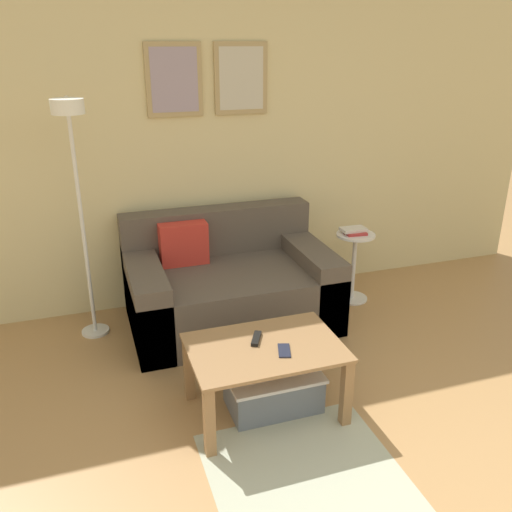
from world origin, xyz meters
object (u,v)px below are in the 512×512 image
object	(u,v)px
storage_bin	(273,390)
coffee_table	(265,359)
couch	(229,286)
floor_lamp	(76,171)
remote_control	(256,339)
side_table	(354,261)
cell_phone	(284,351)
book_stack	(354,231)

from	to	relation	value
storage_bin	coffee_table	bearing A→B (deg)	-166.04
couch	floor_lamp	distance (m)	1.39
remote_control	couch	bearing A→B (deg)	109.88
couch	side_table	bearing A→B (deg)	1.32
storage_bin	floor_lamp	bearing A→B (deg)	131.00
couch	cell_phone	xyz separation A→B (m)	(-0.02, -1.22, 0.15)
coffee_table	storage_bin	bearing A→B (deg)	13.96
floor_lamp	cell_phone	bearing A→B (deg)	-50.72
storage_bin	couch	bearing A→B (deg)	87.58
couch	book_stack	xyz separation A→B (m)	(1.07, 0.04, 0.32)
coffee_table	cell_phone	distance (m)	0.15
floor_lamp	remote_control	size ratio (longest dim) A/B	11.42
coffee_table	storage_bin	size ratio (longest dim) A/B	1.56
floor_lamp	book_stack	bearing A→B (deg)	1.92
coffee_table	cell_phone	size ratio (longest dim) A/B	6.16
floor_lamp	couch	bearing A→B (deg)	1.40
side_table	remote_control	size ratio (longest dim) A/B	3.88
coffee_table	remote_control	size ratio (longest dim) A/B	5.75
floor_lamp	cell_phone	size ratio (longest dim) A/B	12.24
coffee_table	storage_bin	world-z (taller)	coffee_table
side_table	book_stack	size ratio (longest dim) A/B	2.85
couch	floor_lamp	world-z (taller)	floor_lamp
couch	floor_lamp	xyz separation A→B (m)	(-1.00, -0.02, 0.97)
couch	coffee_table	bearing A→B (deg)	-95.32
couch	book_stack	world-z (taller)	couch
side_table	remote_control	xyz separation A→B (m)	(-1.21, -1.09, 0.10)
storage_bin	side_table	size ratio (longest dim) A/B	0.95
floor_lamp	remote_control	world-z (taller)	floor_lamp
couch	side_table	distance (m)	1.08
coffee_table	book_stack	distance (m)	1.69
floor_lamp	coffee_table	bearing A→B (deg)	-51.15
coffee_table	side_table	distance (m)	1.66
storage_bin	cell_phone	bearing A→B (deg)	-76.11
floor_lamp	side_table	distance (m)	2.27
storage_bin	cell_phone	world-z (taller)	cell_phone
side_table	book_stack	distance (m)	0.26
coffee_table	cell_phone	world-z (taller)	cell_phone
coffee_table	side_table	xyz separation A→B (m)	(1.19, 1.16, -0.00)
side_table	cell_phone	world-z (taller)	side_table
side_table	book_stack	xyz separation A→B (m)	(-0.01, 0.02, 0.26)
floor_lamp	remote_control	bearing A→B (deg)	-49.93
floor_lamp	remote_control	distance (m)	1.58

